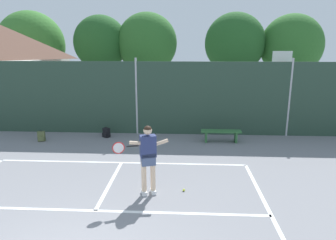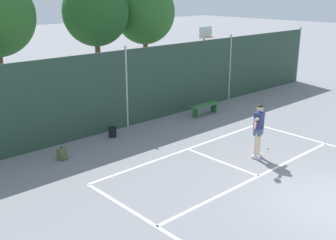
{
  "view_description": "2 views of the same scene",
  "coord_description": "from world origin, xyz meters",
  "px_view_note": "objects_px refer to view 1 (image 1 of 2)",
  "views": [
    {
      "loc": [
        2.07,
        -3.83,
        3.79
      ],
      "look_at": [
        1.52,
        6.18,
        1.32
      ],
      "focal_mm": 32.29,
      "sensor_mm": 36.0,
      "label": 1
    },
    {
      "loc": [
        -9.7,
        -4.01,
        5.38
      ],
      "look_at": [
        0.07,
        6.6,
        0.81
      ],
      "focal_mm": 44.0,
      "sensor_mm": 36.0,
      "label": 2
    }
  ],
  "objects_px": {
    "tennis_player": "(148,154)",
    "tennis_ball": "(184,190)",
    "backpack_black": "(106,133)",
    "basketball_hoop": "(280,78)",
    "backpack_olive": "(41,136)",
    "courtside_bench": "(221,133)"
  },
  "relations": [
    {
      "from": "tennis_ball",
      "to": "backpack_black",
      "type": "bearing_deg",
      "value": 124.89
    },
    {
      "from": "tennis_ball",
      "to": "basketball_hoop",
      "type": "bearing_deg",
      "value": 58.08
    },
    {
      "from": "tennis_ball",
      "to": "courtside_bench",
      "type": "xyz_separation_m",
      "value": [
        1.48,
        4.36,
        0.33
      ]
    },
    {
      "from": "backpack_olive",
      "to": "backpack_black",
      "type": "distance_m",
      "value": 2.6
    },
    {
      "from": "backpack_olive",
      "to": "courtside_bench",
      "type": "height_order",
      "value": "courtside_bench"
    },
    {
      "from": "tennis_player",
      "to": "backpack_black",
      "type": "bearing_deg",
      "value": 115.69
    },
    {
      "from": "basketball_hoop",
      "to": "tennis_ball",
      "type": "bearing_deg",
      "value": -121.92
    },
    {
      "from": "basketball_hoop",
      "to": "backpack_black",
      "type": "relative_size",
      "value": 7.67
    },
    {
      "from": "basketball_hoop",
      "to": "backpack_black",
      "type": "height_order",
      "value": "basketball_hoop"
    },
    {
      "from": "basketball_hoop",
      "to": "tennis_player",
      "type": "bearing_deg",
      "value": -126.21
    },
    {
      "from": "tennis_player",
      "to": "backpack_olive",
      "type": "xyz_separation_m",
      "value": [
        -4.89,
        4.27,
        -0.92
      ]
    },
    {
      "from": "backpack_olive",
      "to": "courtside_bench",
      "type": "bearing_deg",
      "value": 2.22
    },
    {
      "from": "tennis_ball",
      "to": "courtside_bench",
      "type": "distance_m",
      "value": 4.61
    },
    {
      "from": "tennis_player",
      "to": "tennis_ball",
      "type": "distance_m",
      "value": 1.44
    },
    {
      "from": "tennis_player",
      "to": "backpack_olive",
      "type": "distance_m",
      "value": 6.55
    },
    {
      "from": "backpack_olive",
      "to": "backpack_black",
      "type": "xyz_separation_m",
      "value": [
        2.51,
        0.68,
        0.0
      ]
    },
    {
      "from": "tennis_ball",
      "to": "tennis_player",
      "type": "bearing_deg",
      "value": -168.26
    },
    {
      "from": "tennis_player",
      "to": "tennis_ball",
      "type": "relative_size",
      "value": 28.1
    },
    {
      "from": "backpack_black",
      "to": "courtside_bench",
      "type": "relative_size",
      "value": 0.29
    },
    {
      "from": "basketball_hoop",
      "to": "backpack_olive",
      "type": "height_order",
      "value": "basketball_hoop"
    },
    {
      "from": "tennis_player",
      "to": "tennis_ball",
      "type": "bearing_deg",
      "value": 11.74
    },
    {
      "from": "backpack_black",
      "to": "courtside_bench",
      "type": "height_order",
      "value": "courtside_bench"
    }
  ]
}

